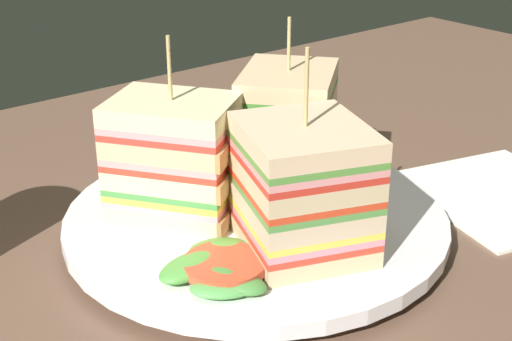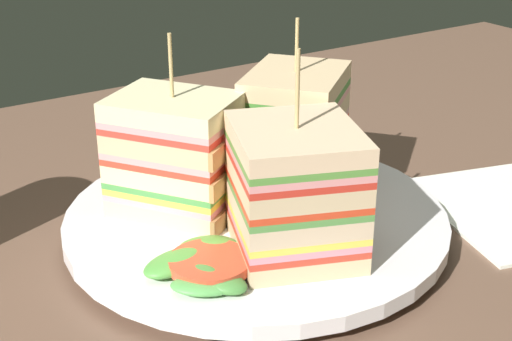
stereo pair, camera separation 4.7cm
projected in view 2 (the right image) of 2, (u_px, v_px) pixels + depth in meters
ground_plane at (256, 247)px, 49.74cm from camera, size 123.94×70.12×1.80cm
plate at (256, 221)px, 48.93cm from camera, size 25.05×25.05×1.76cm
sandwich_wedge_0 at (176, 155)px, 47.55cm from camera, size 9.19×9.66×11.78cm
sandwich_wedge_1 at (295, 190)px, 42.82cm from camera, size 9.21×9.68×12.23cm
sandwich_wedge_2 at (295, 130)px, 51.01cm from camera, size 9.79×9.56×11.82cm
salad_garnish at (202, 265)px, 41.44cm from camera, size 6.68×7.36×1.29cm
spoon at (212, 116)px, 69.50cm from camera, size 13.97×7.72×1.00cm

